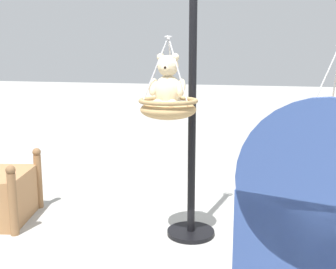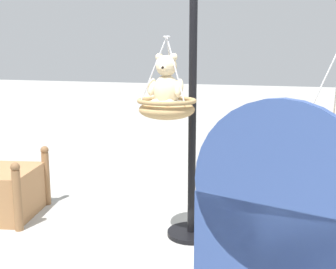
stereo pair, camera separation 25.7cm
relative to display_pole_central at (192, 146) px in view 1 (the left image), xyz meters
name	(u,v)px [view 1 (the left image)]	position (x,y,z in m)	size (l,w,h in m)	color
ground_plane	(168,230)	(0.23, -0.03, -0.85)	(40.00, 40.00, 0.00)	#9E9E99
display_pole_central	(192,146)	(0.00, 0.00, 0.00)	(0.44, 0.44, 2.65)	black
hanging_basket_with_teddy	(168,107)	(0.15, 0.25, 0.37)	(0.49, 0.49, 0.68)	tan
teddy_bear	(168,85)	(0.15, 0.27, 0.56)	(0.31, 0.28, 0.44)	beige
hanging_basket_left_high	(333,133)	(-1.16, 0.11, 0.20)	(0.60, 0.60, 0.81)	#A37F51
watering_can	(303,185)	(-1.06, -1.51, -0.74)	(0.35, 0.20, 0.30)	gray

